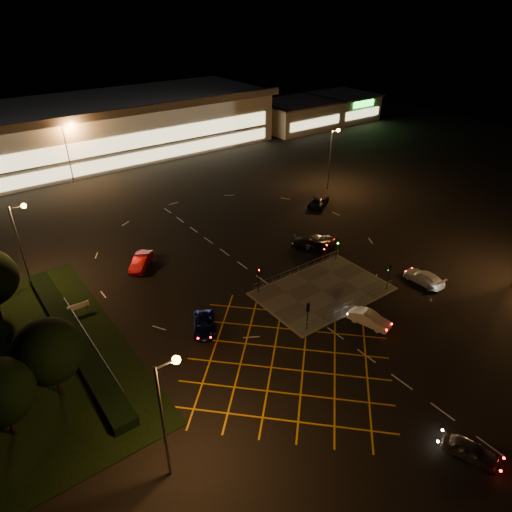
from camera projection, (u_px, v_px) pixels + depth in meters
ground at (297, 289)px, 51.34m from camera, size 180.00×180.00×0.00m
pedestrian_island at (323, 291)px, 50.94m from camera, size 14.00×9.00×0.12m
grass_verge at (19, 362)px, 41.15m from camera, size 18.00×30.00×0.08m
hedge at (74, 337)px, 43.48m from camera, size 2.00×26.00×1.00m
supermarket at (97, 128)px, 91.88m from camera, size 72.00×26.50×10.50m
retail_unit_a at (296, 115)px, 110.95m from camera, size 18.80×14.80×6.35m
retail_unit_b at (343, 106)px, 119.13m from camera, size 14.80×14.80×6.35m
streetlight_sw at (167, 404)px, 28.63m from camera, size 1.78×0.56×10.03m
streetlight_nw at (22, 236)px, 48.52m from camera, size 1.78×0.56×10.03m
streetlight_ne at (332, 151)px, 74.53m from camera, size 1.78×0.56×10.03m
streetlight_far_left at (69, 146)px, 76.62m from camera, size 1.78×0.56×10.03m
streetlight_far_right at (254, 112)px, 98.52m from camera, size 1.78×0.56×10.03m
signal_sw at (308, 311)px, 43.92m from camera, size 0.28×0.30×3.15m
signal_se at (389, 272)px, 50.08m from camera, size 0.28×0.30×3.15m
signal_nw at (258, 275)px, 49.49m from camera, size 0.28×0.30×3.15m
signal_ne at (337, 244)px, 55.65m from camera, size 0.28×0.30×3.15m
tree_e at (48, 351)px, 35.68m from camera, size 5.40×5.40×7.35m
car_near_silver at (470, 450)px, 32.57m from camera, size 2.72×4.16×1.32m
car_queue_white at (369, 319)px, 45.59m from camera, size 2.55×4.48×1.40m
car_left_blue at (204, 324)px, 44.92m from camera, size 4.07×5.00×1.27m
car_far_dkgrey at (310, 244)px, 59.10m from camera, size 4.22×5.17×1.41m
car_right_silver at (318, 241)px, 59.76m from camera, size 4.85×2.45×1.59m
car_circ_red at (141, 261)px, 55.15m from camera, size 4.43×4.58×1.56m
car_east_grey at (319, 201)px, 71.25m from camera, size 5.79×4.86×1.47m
car_approach_white at (424, 277)px, 52.19m from camera, size 2.00×4.88×1.41m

